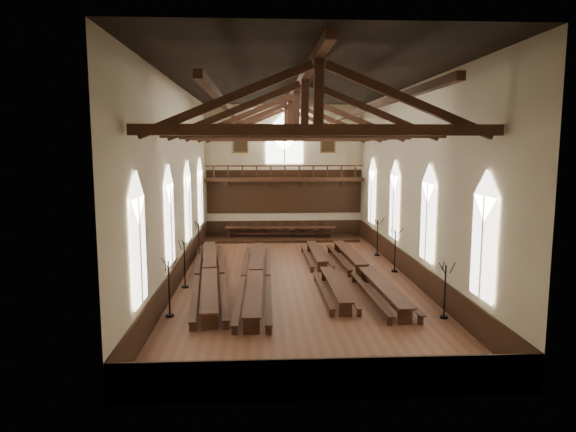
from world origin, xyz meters
name	(u,v)px	position (x,y,z in m)	size (l,w,h in m)	color
ground	(296,279)	(0.00, 0.00, 0.00)	(26.00, 26.00, 0.00)	brown
room_walls	(296,155)	(0.00, 0.00, 6.46)	(26.00, 26.00, 26.00)	beige
wainscot_band	(296,268)	(0.00, 0.00, 0.60)	(12.00, 26.00, 1.20)	black
side_windows	(296,208)	(0.00, 0.00, 3.74)	(11.85, 19.80, 4.50)	silver
end_window	(284,142)	(0.00, 12.90, 7.22)	(2.80, 0.12, 3.80)	white
minstrels_gallery	(285,186)	(0.00, 12.66, 3.91)	(11.80, 1.24, 3.70)	#3B1F12
portraits	(284,143)	(0.00, 12.90, 7.10)	(7.75, 0.09, 1.45)	brown
roof_trusses	(296,120)	(0.00, 0.00, 8.22)	(11.70, 25.70, 2.80)	#3B1F12
refectory_row_a	(209,272)	(-4.47, -0.46, 0.56)	(2.22, 14.65, 0.76)	#3B1F12
refectory_row_b	(256,274)	(-2.09, -1.00, 0.56)	(1.63, 14.53, 0.76)	#3B1F12
refectory_row_c	(324,267)	(1.55, 0.42, 0.49)	(1.41, 13.64, 0.67)	#3B1F12
refectory_row_d	(364,269)	(3.50, -0.34, 0.54)	(1.75, 14.35, 0.74)	#3B1F12
dais	(280,238)	(-0.37, 11.40, 0.09)	(11.40, 2.80, 0.19)	black
high_table	(280,228)	(-0.37, 11.40, 0.84)	(8.24, 1.35, 0.77)	#3B1F12
high_chairs	(280,228)	(-0.37, 12.20, 0.72)	(7.64, 0.44, 0.98)	#3B1F12
candelabrum_left_near	(169,299)	(-5.55, -5.72, 0.75)	(0.73, 0.73, 2.46)	black
candelabrum_left_mid	(185,273)	(-5.55, -1.41, 0.73)	(0.70, 0.72, 2.41)	black
candelabrum_left_far	(199,249)	(-5.55, 4.48, 0.75)	(0.67, 0.76, 2.47)	black
candelabrum_right_near	(444,301)	(5.55, -6.52, 0.71)	(0.70, 0.65, 2.32)	black
candelabrum_right_mid	(395,259)	(5.55, 1.20, 0.74)	(0.69, 0.75, 2.45)	black
candelabrum_right_far	(377,244)	(5.55, 5.47, 0.74)	(0.67, 0.75, 2.44)	black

